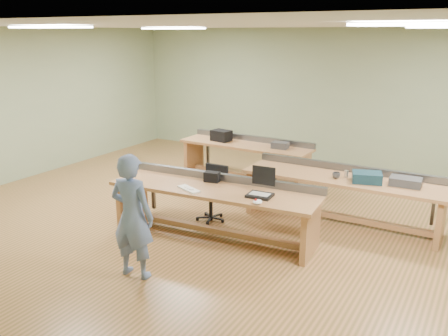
{
  "coord_description": "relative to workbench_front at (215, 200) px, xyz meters",
  "views": [
    {
      "loc": [
        3.26,
        -6.38,
        2.9
      ],
      "look_at": [
        -0.12,
        -0.6,
        0.97
      ],
      "focal_mm": 38.0,
      "sensor_mm": 36.0,
      "label": 1
    }
  ],
  "objects": [
    {
      "name": "drinks_can",
      "position": [
        1.5,
        1.42,
        0.25
      ],
      "size": [
        0.07,
        0.07,
        0.11
      ],
      "primitive_type": "cylinder",
      "rotation": [
        0.0,
        0.0,
        0.16
      ],
      "color": "silver",
      "rests_on": "workbench_mid"
    },
    {
      "name": "tray_back",
      "position": [
        -0.15,
        2.66,
        0.25
      ],
      "size": [
        0.32,
        0.24,
        0.12
      ],
      "primitive_type": "cube",
      "rotation": [
        0.0,
        0.0,
        0.07
      ],
      "color": "#353538",
      "rests_on": "workbench_back"
    },
    {
      "name": "trackball_mouse",
      "position": [
        0.84,
        -0.31,
        0.22
      ],
      "size": [
        0.17,
        0.18,
        0.06
      ],
      "primitive_type": "ellipsoid",
      "rotation": [
        0.0,
        0.0,
        0.42
      ],
      "color": "white",
      "rests_on": "workbench_front"
    },
    {
      "name": "ceiling",
      "position": [
        0.12,
        0.86,
        2.44
      ],
      "size": [
        10.0,
        10.0,
        0.0
      ],
      "primitive_type": "plane",
      "color": "silver",
      "rests_on": "wall_back"
    },
    {
      "name": "wall_left",
      "position": [
        -4.88,
        0.86,
        0.94
      ],
      "size": [
        0.04,
        8.0,
        3.0
      ],
      "primitive_type": "cube",
      "color": "gray",
      "rests_on": "floor"
    },
    {
      "name": "laptop_screen",
      "position": [
        0.73,
        0.09,
        0.45
      ],
      "size": [
        0.33,
        0.04,
        0.26
      ],
      "primitive_type": "cube",
      "rotation": [
        0.0,
        0.0,
        0.08
      ],
      "color": "black",
      "rests_on": "laptop_base"
    },
    {
      "name": "mug",
      "position": [
        1.37,
        1.31,
        0.23
      ],
      "size": [
        0.15,
        0.15,
        0.09
      ],
      "primitive_type": "imported",
      "rotation": [
        0.0,
        0.0,
        -0.36
      ],
      "color": "#353538",
      "rests_on": "workbench_mid"
    },
    {
      "name": "fluor_panels",
      "position": [
        0.12,
        0.86,
        2.41
      ],
      "size": [
        6.2,
        3.5,
        0.03
      ],
      "color": "white",
      "rests_on": "ceiling"
    },
    {
      "name": "floor",
      "position": [
        0.12,
        0.86,
        -0.56
      ],
      "size": [
        10.0,
        10.0,
        0.0
      ],
      "primitive_type": "plane",
      "color": "#A2693D",
      "rests_on": "ground"
    },
    {
      "name": "person",
      "position": [
        -0.24,
        -1.51,
        0.22
      ],
      "size": [
        0.6,
        0.43,
        1.55
      ],
      "primitive_type": "imported",
      "rotation": [
        0.0,
        0.0,
        3.25
      ],
      "color": "#687BA9",
      "rests_on": "floor"
    },
    {
      "name": "parts_bin_grey",
      "position": [
        2.36,
        1.46,
        0.25
      ],
      "size": [
        0.45,
        0.3,
        0.12
      ],
      "primitive_type": "cube",
      "rotation": [
        0.0,
        0.0,
        0.04
      ],
      "color": "#353538",
      "rests_on": "workbench_mid"
    },
    {
      "name": "wall_front",
      "position": [
        0.12,
        -3.14,
        0.94
      ],
      "size": [
        10.0,
        0.04,
        3.0
      ],
      "primitive_type": "cube",
      "color": "gray",
      "rests_on": "floor"
    },
    {
      "name": "workbench_front",
      "position": [
        0.0,
        0.0,
        0.0
      ],
      "size": [
        3.15,
        1.08,
        0.86
      ],
      "rotation": [
        0.0,
        0.0,
        0.08
      ],
      "color": "#B3774B",
      "rests_on": "floor"
    },
    {
      "name": "laptop_base",
      "position": [
        0.74,
        -0.04,
        0.21
      ],
      "size": [
        0.35,
        0.3,
        0.04
      ],
      "primitive_type": "cube",
      "rotation": [
        0.0,
        0.0,
        0.08
      ],
      "color": "black",
      "rests_on": "workbench_front"
    },
    {
      "name": "workbench_mid",
      "position": [
        1.45,
        1.45,
        -0.0
      ],
      "size": [
        3.08,
        0.84,
        0.86
      ],
      "rotation": [
        0.0,
        0.0,
        0.01
      ],
      "color": "#B3774B",
      "rests_on": "floor"
    },
    {
      "name": "camera_bag",
      "position": [
        -0.17,
        0.21,
        0.26
      ],
      "size": [
        0.24,
        0.18,
        0.15
      ],
      "primitive_type": "cube",
      "rotation": [
        0.0,
        0.0,
        0.17
      ],
      "color": "black",
      "rests_on": "workbench_front"
    },
    {
      "name": "wall_back",
      "position": [
        0.12,
        4.86,
        0.94
      ],
      "size": [
        10.0,
        0.04,
        3.0
      ],
      "primitive_type": "cube",
      "color": "gray",
      "rests_on": "floor"
    },
    {
      "name": "parts_bin_teal",
      "position": [
        1.82,
        1.35,
        0.26
      ],
      "size": [
        0.5,
        0.43,
        0.15
      ],
      "primitive_type": "cube",
      "rotation": [
        0.0,
        0.0,
        0.3
      ],
      "color": "#122F3D",
      "rests_on": "workbench_mid"
    },
    {
      "name": "task_chair",
      "position": [
        -0.37,
        0.52,
        -0.24
      ],
      "size": [
        0.48,
        0.48,
        0.88
      ],
      "rotation": [
        0.0,
        0.0,
        0.01
      ],
      "color": "black",
      "rests_on": "floor"
    },
    {
      "name": "storage_box_back",
      "position": [
        -1.46,
        2.65,
        0.3
      ],
      "size": [
        0.42,
        0.33,
        0.22
      ],
      "primitive_type": "cube",
      "rotation": [
        0.0,
        0.0,
        -0.15
      ],
      "color": "black",
      "rests_on": "workbench_back"
    },
    {
      "name": "workbench_back",
      "position": [
        -0.9,
        2.68,
        -0.01
      ],
      "size": [
        2.73,
        0.78,
        0.86
      ],
      "rotation": [
        0.0,
        0.0,
        -0.02
      ],
      "color": "#B3774B",
      "rests_on": "floor"
    },
    {
      "name": "keyboard",
      "position": [
        -0.26,
        -0.29,
        0.2
      ],
      "size": [
        0.42,
        0.28,
        0.02
      ],
      "primitive_type": "cube",
      "rotation": [
        0.0,
        0.0,
        -0.39
      ],
      "color": "silver",
      "rests_on": "workbench_front"
    }
  ]
}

